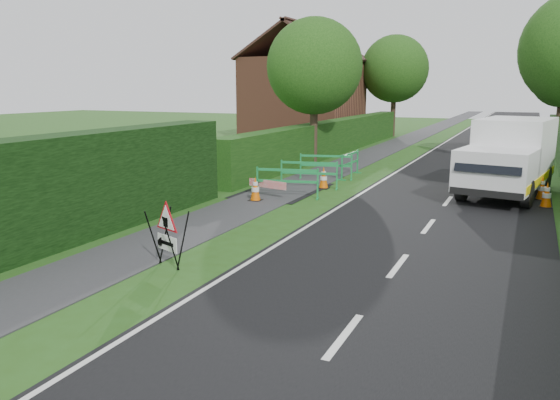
% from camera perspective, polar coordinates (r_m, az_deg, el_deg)
% --- Properties ---
extents(ground, '(120.00, 120.00, 0.00)m').
position_cam_1_polar(ground, '(8.47, -12.33, -13.42)').
color(ground, '#254C15').
rests_on(ground, ground).
extents(road_surface, '(6.00, 90.00, 0.02)m').
position_cam_1_polar(road_surface, '(41.28, 21.64, 5.97)').
color(road_surface, black).
rests_on(road_surface, ground).
extents(footpath, '(2.00, 90.00, 0.02)m').
position_cam_1_polar(footpath, '(41.94, 14.09, 6.52)').
color(footpath, '#2D2D30').
rests_on(footpath, ground).
extents(hedge_west_far, '(1.00, 24.00, 1.80)m').
position_cam_1_polar(hedge_west_far, '(29.91, 5.57, 4.84)').
color(hedge_west_far, '#14380F').
rests_on(hedge_west_far, ground).
extents(house_west, '(7.50, 7.40, 7.88)m').
position_cam_1_polar(house_west, '(38.96, 2.53, 10.74)').
color(house_west, brown).
rests_on(house_west, ground).
extents(tree_nw, '(4.40, 4.40, 6.70)m').
position_cam_1_polar(tree_nw, '(25.82, 3.62, 13.75)').
color(tree_nw, '#2D2116').
rests_on(tree_nw, ground).
extents(tree_fw, '(4.80, 4.80, 7.24)m').
position_cam_1_polar(tree_fw, '(41.15, 11.91, 13.25)').
color(tree_fw, '#2D2116').
rests_on(tree_fw, ground).
extents(triangle_sign, '(1.00, 1.00, 1.15)m').
position_cam_1_polar(triangle_sign, '(11.07, -11.86, -2.98)').
color(triangle_sign, black).
rests_on(triangle_sign, ground).
extents(works_van, '(2.99, 5.77, 2.51)m').
position_cam_1_polar(works_van, '(19.74, 22.85, 4.32)').
color(works_van, silver).
rests_on(works_van, ground).
extents(traffic_cone_0, '(0.38, 0.38, 0.79)m').
position_cam_1_polar(traffic_cone_0, '(18.18, 26.10, 0.48)').
color(traffic_cone_0, black).
rests_on(traffic_cone_0, ground).
extents(traffic_cone_1, '(0.38, 0.38, 0.79)m').
position_cam_1_polar(traffic_cone_1, '(19.38, 25.70, 1.15)').
color(traffic_cone_1, black).
rests_on(traffic_cone_1, ground).
extents(traffic_cone_2, '(0.38, 0.38, 0.79)m').
position_cam_1_polar(traffic_cone_2, '(21.66, 25.40, 2.18)').
color(traffic_cone_2, black).
rests_on(traffic_cone_2, ground).
extents(traffic_cone_3, '(0.38, 0.38, 0.79)m').
position_cam_1_polar(traffic_cone_3, '(17.31, -2.60, 1.17)').
color(traffic_cone_3, black).
rests_on(traffic_cone_3, ground).
extents(traffic_cone_4, '(0.38, 0.38, 0.79)m').
position_cam_1_polar(traffic_cone_4, '(19.50, 4.58, 2.34)').
color(traffic_cone_4, black).
rests_on(traffic_cone_4, ground).
extents(ped_barrier_0, '(2.09, 0.81, 1.00)m').
position_cam_1_polar(ped_barrier_0, '(17.75, 0.76, 2.22)').
color(ped_barrier_0, '#18863E').
rests_on(ped_barrier_0, ground).
extents(ped_barrier_1, '(2.09, 0.79, 1.00)m').
position_cam_1_polar(ped_barrier_1, '(19.46, 3.04, 3.05)').
color(ped_barrier_1, '#18863E').
rests_on(ped_barrier_1, ground).
extents(ped_barrier_2, '(2.08, 0.85, 1.00)m').
position_cam_1_polar(ped_barrier_2, '(21.44, 4.82, 3.83)').
color(ped_barrier_2, '#18863E').
rests_on(ped_barrier_2, ground).
extents(ped_barrier_3, '(0.38, 2.06, 1.00)m').
position_cam_1_polar(ped_barrier_3, '(22.21, 7.34, 4.05)').
color(ped_barrier_3, '#18863E').
rests_on(ped_barrier_3, ground).
extents(redwhite_plank, '(1.48, 0.35, 0.25)m').
position_cam_1_polar(redwhite_plank, '(17.92, -1.32, 0.26)').
color(redwhite_plank, red).
rests_on(redwhite_plank, ground).
extents(hatchback_car, '(2.25, 3.82, 1.22)m').
position_cam_1_polar(hatchback_car, '(32.90, 21.53, 5.77)').
color(hatchback_car, silver).
rests_on(hatchback_car, ground).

